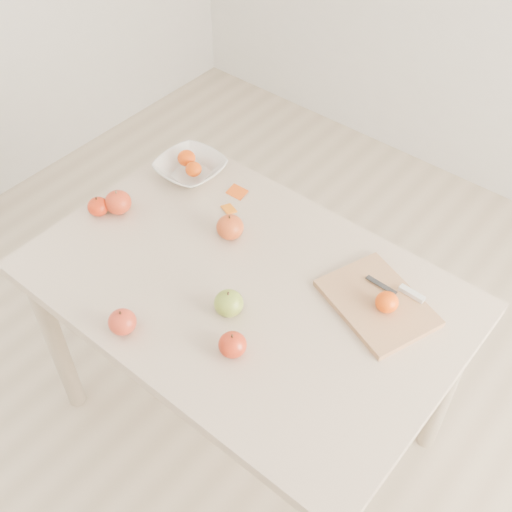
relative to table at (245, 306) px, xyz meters
The scene contains 16 objects.
ground 0.65m from the table, ahead, with size 3.50×3.50×0.00m, color #C6B293.
table is the anchor object (origin of this frame).
cutting_board 0.38m from the table, 27.28° to the left, with size 0.30×0.22×0.02m, color #AB8155.
board_tangerine 0.42m from the table, 23.96° to the left, with size 0.06×0.06×0.05m, color #E54708.
fruit_bowl 0.53m from the table, 150.59° to the left, with size 0.21×0.21×0.05m, color white.
bowl_tangerine_near 0.56m from the table, 150.97° to the left, with size 0.06×0.06×0.05m, color #E03F07.
bowl_tangerine_far 0.50m from the table, 150.39° to the left, with size 0.05×0.05×0.05m, color #CC5007.
orange_peel_a 0.40m from the table, 133.86° to the left, with size 0.06×0.04×0.00m, color #D94F0F.
orange_peel_b 0.32m from the table, 139.43° to the left, with size 0.04×0.04×0.00m, color orange.
paring_knife 0.46m from the table, 32.62° to the left, with size 0.17×0.05×0.01m.
apple_green 0.17m from the table, 72.06° to the right, with size 0.08×0.08×0.07m, color olive.
apple_red_c 0.38m from the table, 113.12° to the right, with size 0.07×0.07×0.07m, color #9F0F12.
apple_red_d 0.55m from the table, behind, with size 0.07×0.07×0.06m, color #970305.
apple_red_a 0.24m from the table, 143.07° to the left, with size 0.08×0.08×0.07m, color #A12617.
apple_red_e 0.27m from the table, 57.02° to the right, with size 0.07×0.07×0.07m, color maroon.
apple_red_b 0.51m from the table, behind, with size 0.08×0.08×0.07m, color #A61714.
Camera 1 is at (0.78, -0.89, 2.10)m, focal length 45.00 mm.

